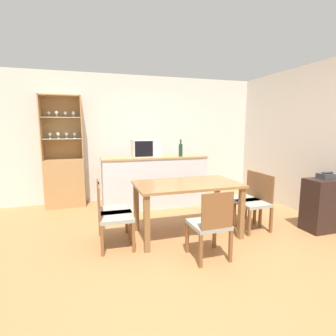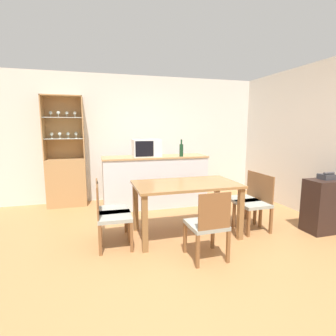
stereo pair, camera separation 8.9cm
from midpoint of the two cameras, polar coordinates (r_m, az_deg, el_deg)
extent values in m
plane|color=#B27A47|center=(3.40, 2.00, -17.45)|extent=(18.00, 18.00, 0.00)
cube|color=silver|center=(5.60, -6.84, 6.46)|extent=(6.80, 0.06, 2.55)
cube|color=silver|center=(4.79, 31.42, 4.82)|extent=(0.06, 4.60, 2.55)
cube|color=silver|center=(5.04, -3.51, -3.03)|extent=(1.94, 0.57, 0.94)
cube|color=tan|center=(4.96, -3.57, 2.43)|extent=(1.97, 0.60, 0.03)
cube|color=tan|center=(5.40, -21.89, -3.00)|extent=(0.72, 0.40, 0.91)
cube|color=tan|center=(5.48, -22.36, 8.09)|extent=(0.72, 0.02, 1.17)
cube|color=tan|center=(5.34, -26.30, 7.84)|extent=(0.02, 0.40, 1.17)
cube|color=tan|center=(5.28, -18.74, 8.28)|extent=(0.02, 0.40, 1.17)
cube|color=tan|center=(5.33, -22.92, 14.27)|extent=(0.72, 0.40, 0.02)
cube|color=silver|center=(5.30, -22.42, 5.93)|extent=(0.67, 0.35, 0.01)
cube|color=silver|center=(5.30, -22.67, 10.09)|extent=(0.67, 0.35, 0.01)
cylinder|color=silver|center=(5.32, -24.72, 5.88)|extent=(0.04, 0.04, 0.01)
cylinder|color=silver|center=(5.32, -24.74, 6.21)|extent=(0.01, 0.01, 0.06)
sphere|color=silver|center=(5.32, -24.78, 6.76)|extent=(0.06, 0.06, 0.06)
cylinder|color=silver|center=(5.37, -24.93, 10.02)|extent=(0.04, 0.04, 0.01)
cylinder|color=silver|center=(5.37, -24.95, 10.34)|extent=(0.01, 0.01, 0.06)
sphere|color=silver|center=(5.37, -24.98, 10.89)|extent=(0.06, 0.06, 0.06)
cylinder|color=silver|center=(5.28, -23.22, 5.96)|extent=(0.04, 0.04, 0.01)
cylinder|color=silver|center=(5.28, -23.24, 6.29)|extent=(0.01, 0.01, 0.06)
sphere|color=silver|center=(5.28, -23.27, 6.85)|extent=(0.06, 0.06, 0.06)
cylinder|color=silver|center=(5.26, -23.50, 10.14)|extent=(0.04, 0.04, 0.01)
cylinder|color=silver|center=(5.26, -23.52, 10.48)|extent=(0.01, 0.01, 0.06)
sphere|color=silver|center=(5.27, -23.55, 11.03)|extent=(0.06, 0.06, 0.06)
cylinder|color=silver|center=(5.30, -21.64, 6.06)|extent=(0.04, 0.04, 0.01)
cylinder|color=silver|center=(5.30, -21.66, 6.39)|extent=(0.01, 0.01, 0.06)
sphere|color=silver|center=(5.30, -21.69, 6.95)|extent=(0.06, 0.06, 0.06)
cylinder|color=silver|center=(5.30, -21.89, 10.23)|extent=(0.04, 0.04, 0.01)
cylinder|color=silver|center=(5.30, -21.91, 10.56)|extent=(0.01, 0.01, 0.06)
sphere|color=silver|center=(5.30, -21.94, 11.11)|extent=(0.06, 0.06, 0.06)
cylinder|color=silver|center=(5.29, -20.10, 6.14)|extent=(0.04, 0.04, 0.01)
cylinder|color=silver|center=(5.29, -20.12, 6.47)|extent=(0.01, 0.01, 0.06)
sphere|color=silver|center=(5.29, -20.15, 7.03)|extent=(0.06, 0.06, 0.06)
cylinder|color=silver|center=(5.26, -20.34, 10.33)|extent=(0.04, 0.04, 0.01)
cylinder|color=silver|center=(5.26, -20.36, 10.66)|extent=(0.01, 0.01, 0.06)
sphere|color=silver|center=(5.26, -20.39, 11.22)|extent=(0.06, 0.06, 0.06)
cube|color=olive|center=(3.62, 3.47, -3.53)|extent=(1.42, 0.82, 0.03)
cube|color=olive|center=(3.23, -5.45, -12.03)|extent=(0.07, 0.07, 0.71)
cube|color=olive|center=(3.70, 15.02, -9.54)|extent=(0.07, 0.07, 0.71)
cube|color=olive|center=(3.89, -7.59, -8.42)|extent=(0.07, 0.07, 0.71)
cube|color=olive|center=(4.29, 9.99, -6.83)|extent=(0.07, 0.07, 0.71)
cube|color=#999E93|center=(4.25, 15.48, -6.55)|extent=(0.42, 0.42, 0.05)
cube|color=brown|center=(4.31, 17.77, -3.40)|extent=(0.03, 0.38, 0.40)
cube|color=brown|center=(4.06, 14.64, -10.34)|extent=(0.04, 0.04, 0.38)
cube|color=brown|center=(4.36, 11.94, -8.91)|extent=(0.04, 0.04, 0.38)
cube|color=brown|center=(4.27, 18.86, -9.58)|extent=(0.04, 0.04, 0.38)
cube|color=brown|center=(4.55, 16.00, -8.29)|extent=(0.04, 0.04, 0.38)
cube|color=#999E93|center=(4.05, 17.37, -7.39)|extent=(0.42, 0.42, 0.05)
cube|color=brown|center=(4.11, 19.73, -4.07)|extent=(0.03, 0.38, 0.40)
cube|color=brown|center=(3.87, 16.61, -11.43)|extent=(0.04, 0.04, 0.38)
cube|color=brown|center=(4.16, 13.61, -9.86)|extent=(0.04, 0.04, 0.38)
cube|color=brown|center=(4.09, 20.93, -10.54)|extent=(0.04, 0.04, 0.38)
cube|color=brown|center=(4.36, 17.78, -9.15)|extent=(0.04, 0.04, 0.38)
cube|color=#999E93|center=(3.11, 7.97, -12.06)|extent=(0.42, 0.42, 0.05)
cube|color=brown|center=(2.87, 9.85, -9.20)|extent=(0.38, 0.03, 0.40)
cube|color=brown|center=(3.28, 3.38, -14.87)|extent=(0.04, 0.04, 0.38)
cube|color=brown|center=(3.42, 9.32, -13.90)|extent=(0.04, 0.04, 0.38)
cube|color=brown|center=(2.97, 6.21, -17.55)|extent=(0.04, 0.04, 0.38)
cube|color=brown|center=(3.13, 12.64, -16.26)|extent=(0.04, 0.04, 0.38)
cube|color=#999E93|center=(3.62, -12.30, -9.14)|extent=(0.42, 0.42, 0.05)
cube|color=brown|center=(3.55, -15.59, -5.90)|extent=(0.02, 0.38, 0.40)
cube|color=brown|center=(3.88, -9.69, -11.10)|extent=(0.04, 0.04, 0.38)
cube|color=brown|center=(3.54, -8.81, -13.10)|extent=(0.04, 0.04, 0.38)
cube|color=brown|center=(3.85, -15.27, -11.45)|extent=(0.04, 0.04, 0.38)
cube|color=brown|center=(3.51, -14.98, -13.52)|extent=(0.04, 0.04, 0.38)
cube|color=#999E93|center=(3.39, -11.93, -10.41)|extent=(0.42, 0.42, 0.05)
cube|color=brown|center=(3.32, -15.47, -6.93)|extent=(0.03, 0.38, 0.40)
cube|color=brown|center=(3.64, -9.01, -12.43)|extent=(0.04, 0.04, 0.38)
cube|color=brown|center=(3.30, -8.29, -14.73)|extent=(0.04, 0.04, 0.38)
cube|color=brown|center=(3.63, -14.99, -12.73)|extent=(0.04, 0.04, 0.38)
cube|color=brown|center=(3.29, -14.95, -15.08)|extent=(0.04, 0.04, 0.38)
cube|color=silver|center=(4.88, -5.37, 4.35)|extent=(0.51, 0.34, 0.32)
cube|color=black|center=(4.70, -5.79, 4.17)|extent=(0.33, 0.01, 0.28)
cylinder|color=#193D23|center=(4.87, 2.24, 3.87)|extent=(0.07, 0.07, 0.23)
cylinder|color=#193D23|center=(4.86, 2.25, 5.73)|extent=(0.03, 0.03, 0.09)
cube|color=black|center=(4.48, 30.51, -6.88)|extent=(0.61, 0.34, 0.77)
cube|color=#32211C|center=(4.47, 30.55, -6.40)|extent=(0.57, 0.30, 0.02)
cube|color=#38383D|center=(4.41, 30.57, -1.51)|extent=(0.19, 0.17, 0.07)
cylinder|color=#38383D|center=(4.38, 30.95, -0.88)|extent=(0.17, 0.03, 0.03)
camera|label=1|loc=(0.04, -90.60, -0.09)|focal=28.00mm
camera|label=2|loc=(0.04, 89.40, 0.09)|focal=28.00mm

